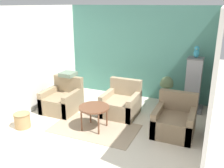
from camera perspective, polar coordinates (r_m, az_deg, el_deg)
ground_plane at (r=4.57m, az=-9.46°, el=-17.51°), size 20.00×20.00×0.00m
wall_back_accent at (r=7.17m, az=5.87°, el=7.15°), size 4.26×0.06×2.58m
wall_left at (r=6.58m, az=-17.12°, el=5.46°), size 0.06×3.61×2.58m
wall_right at (r=5.06m, az=22.40°, el=1.25°), size 0.06×3.61×2.58m
area_rug at (r=5.60m, az=-4.00°, el=-10.05°), size 1.87×1.10×0.01m
coffee_table at (r=5.39m, az=-4.11°, el=-5.70°), size 0.66×0.66×0.52m
armchair_left at (r=6.48m, az=-11.26°, el=-3.76°), size 0.81×0.86×0.84m
armchair_right at (r=5.44m, az=14.05°, el=-8.32°), size 0.81×0.86×0.84m
armchair_middle at (r=6.14m, az=2.10°, el=-4.64°), size 0.81×0.86×0.84m
birdcage at (r=6.63m, az=18.03°, el=-0.37°), size 0.57×0.57×1.37m
parrot at (r=6.42m, az=18.77°, el=6.90°), size 0.14×0.25×0.30m
potted_plant at (r=6.74m, az=12.35°, el=-0.59°), size 0.37×0.33×0.81m
wicker_basket at (r=5.90m, az=-19.82°, el=-7.75°), size 0.36×0.36×0.33m
throw_pillow at (r=6.53m, az=-10.02°, el=2.22°), size 0.37×0.37×0.10m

